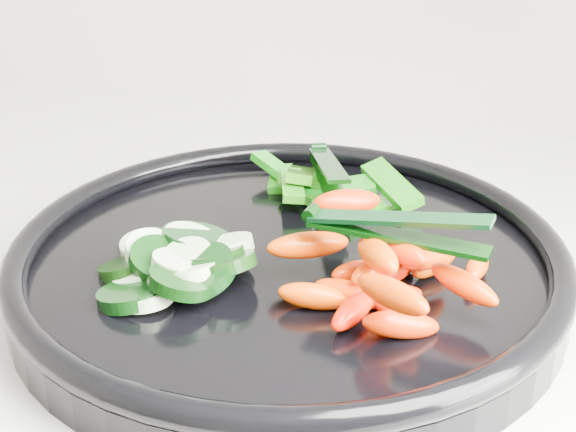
% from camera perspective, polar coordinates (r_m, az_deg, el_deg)
% --- Properties ---
extents(veggie_tray, '(0.50, 0.50, 0.04)m').
position_cam_1_polar(veggie_tray, '(0.54, 0.00, -3.29)').
color(veggie_tray, black).
rests_on(veggie_tray, counter).
extents(cucumber_pile, '(0.12, 0.12, 0.04)m').
position_cam_1_polar(cucumber_pile, '(0.53, -8.00, -3.02)').
color(cucumber_pile, black).
rests_on(cucumber_pile, veggie_tray).
extents(carrot_pile, '(0.15, 0.15, 0.06)m').
position_cam_1_polar(carrot_pile, '(0.49, 6.64, -3.84)').
color(carrot_pile, '#FF1200').
rests_on(carrot_pile, veggie_tray).
extents(pepper_pile, '(0.15, 0.10, 0.04)m').
position_cam_1_polar(pepper_pile, '(0.63, 2.71, 2.08)').
color(pepper_pile, '#09630C').
rests_on(pepper_pile, veggie_tray).
extents(tong_carrot, '(0.11, 0.03, 0.02)m').
position_cam_1_polar(tong_carrot, '(0.48, 7.36, -0.74)').
color(tong_carrot, black).
rests_on(tong_carrot, carrot_pile).
extents(tong_pepper, '(0.06, 0.11, 0.02)m').
position_cam_1_polar(tong_pepper, '(0.62, 2.83, 3.31)').
color(tong_pepper, black).
rests_on(tong_pepper, pepper_pile).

